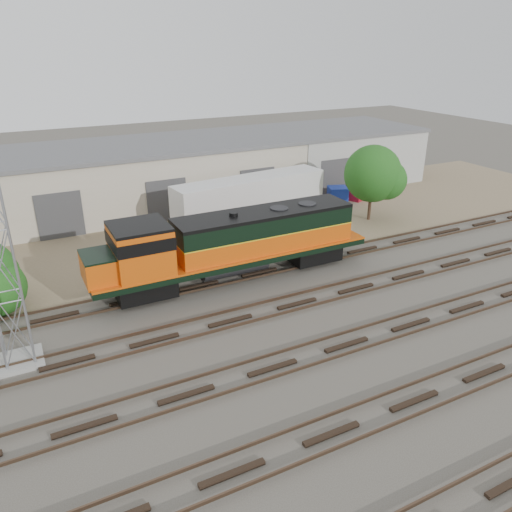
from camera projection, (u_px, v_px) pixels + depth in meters
name	position (u px, v px, depth m)	size (l,w,h in m)	color
ground	(243.00, 336.00, 24.43)	(140.00, 140.00, 0.00)	#47423A
dirt_strip	(155.00, 237.00, 36.69)	(80.00, 16.00, 0.02)	#726047
tracks	(272.00, 368.00, 21.95)	(80.00, 20.40, 0.28)	black
warehouse	(126.00, 177.00, 42.17)	(58.40, 10.40, 5.30)	#BDB19D
locomotive	(229.00, 244.00, 29.23)	(17.13, 3.01, 4.12)	black
semi_trailer	(254.00, 195.00, 38.27)	(12.61, 3.93, 3.82)	silver
dumpster_blue	(338.00, 195.00, 43.94)	(1.60, 1.50, 1.50)	#162C98
dumpster_red	(356.00, 192.00, 45.04)	(1.50, 1.40, 1.40)	maroon
tree_east	(376.00, 175.00, 38.81)	(4.66, 4.44, 6.00)	#382619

